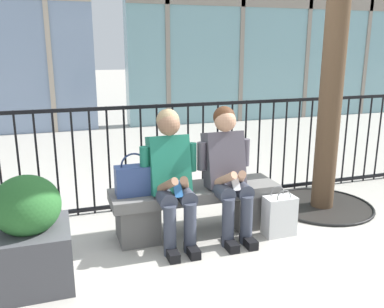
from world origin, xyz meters
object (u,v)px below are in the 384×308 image
Objects in this scene: stone_bench at (195,205)px; seated_person_with_phone at (172,174)px; shopping_bag at (279,215)px; planter at (30,236)px; handbag_on_bench at (134,180)px; seated_person_companion at (227,168)px.

stone_bench is 1.32× the size of seated_person_with_phone.
seated_person_with_phone is at bearing -154.28° from stone_bench.
planter reaches higher than shopping_bag.
seated_person_companion is at bearing -7.97° from handbag_on_bench.
stone_bench is at bearing 0.99° from handbag_on_bench.
seated_person_with_phone reaches higher than shopping_bag.
handbag_on_bench is 0.82× the size of shopping_bag.
planter is at bearing -163.47° from seated_person_with_phone.
seated_person_companion is 1.77m from planter.
seated_person_with_phone is at bearing 169.23° from shopping_bag.
seated_person_with_phone reaches higher than stone_bench.
handbag_on_bench is at bearing 159.23° from seated_person_with_phone.
planter is (-0.87, -0.47, -0.20)m from handbag_on_bench.
seated_person_companion is at bearing 0.00° from seated_person_with_phone.
handbag_on_bench is at bearing 172.03° from seated_person_companion.
seated_person_companion is 0.86m from handbag_on_bench.
stone_bench is 0.48m from seated_person_companion.
handbag_on_bench is 1.01m from planter.
seated_person_with_phone is at bearing 16.53° from planter.
stone_bench is at bearing 25.72° from seated_person_with_phone.
seated_person_companion is at bearing 157.73° from shopping_bag.
stone_bench is at bearing 154.28° from seated_person_companion.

